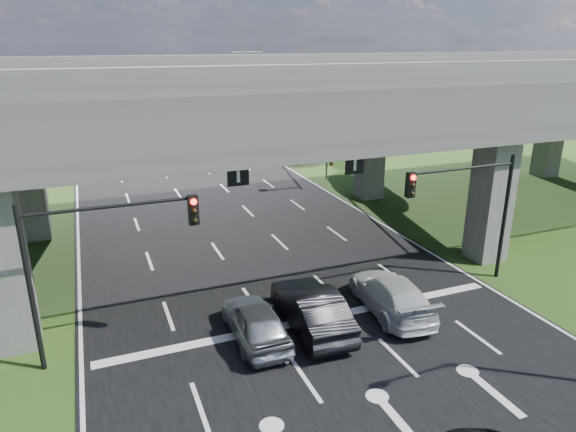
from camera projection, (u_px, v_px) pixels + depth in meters
ground at (353, 369)px, 17.85m from camera, size 160.00×160.00×0.00m
road at (261, 260)px, 26.64m from camera, size 18.00×120.00×0.03m
overpass at (245, 101)px, 25.83m from camera, size 80.00×15.00×10.00m
signal_right at (471, 199)px, 22.69m from camera, size 5.76×0.54×6.00m
signal_left at (96, 249)px, 17.23m from camera, size 5.76×0.54×6.00m
streetlight_far at (323, 107)px, 40.58m from camera, size 3.38×0.25×10.00m
streetlight_beyond at (259, 90)px, 54.65m from camera, size 3.38×0.25×10.00m
tree_left_far at (22, 104)px, 48.59m from camera, size 4.80×4.80×8.32m
tree_right_near at (334, 116)px, 45.57m from camera, size 4.20×4.20×7.28m
tree_right_mid at (325, 108)px, 53.75m from camera, size 3.91×3.90×6.76m
tree_right_far at (264, 95)px, 59.18m from camera, size 4.50×4.50×7.80m
car_silver at (255, 321)px, 19.33m from camera, size 1.87×4.52×1.53m
car_dark at (311, 308)px, 20.10m from camera, size 2.08×5.30×1.72m
car_white at (391, 294)px, 21.41m from camera, size 2.70×5.44×1.52m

